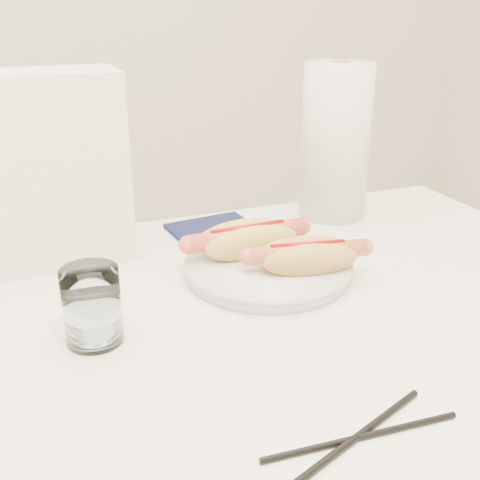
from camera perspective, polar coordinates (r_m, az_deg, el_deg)
name	(u,v)px	position (r m, az deg, el deg)	size (l,w,h in m)	color
table	(215,380)	(0.73, -2.43, -13.35)	(1.20, 0.80, 0.75)	white
plate	(268,270)	(0.83, 2.70, -2.89)	(0.23, 0.23, 0.02)	silver
hotdog_left	(247,240)	(0.85, 0.72, 0.00)	(0.18, 0.07, 0.05)	#D6B355
hotdog_right	(307,256)	(0.80, 6.51, -1.60)	(0.17, 0.09, 0.05)	tan
water_glass	(92,306)	(0.68, -14.12, -6.20)	(0.06, 0.06, 0.09)	white
chopstick_near	(347,445)	(0.55, 10.27, -18.91)	(0.01, 0.01, 0.22)	black
chopstick_far	(362,437)	(0.56, 11.72, -18.14)	(0.01, 0.01, 0.19)	black
napkin_box	(51,170)	(0.89, -17.79, 6.46)	(0.21, 0.11, 0.27)	white
navy_napkin	(217,232)	(0.98, -2.27, 0.77)	(0.14, 0.14, 0.01)	#12153B
paper_towel_roll	(335,142)	(1.05, 9.20, 9.36)	(0.12, 0.12, 0.27)	silver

